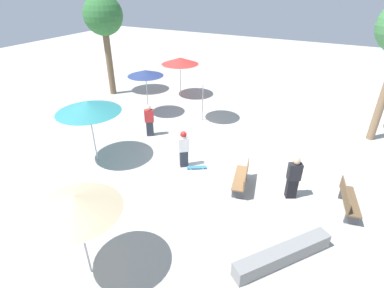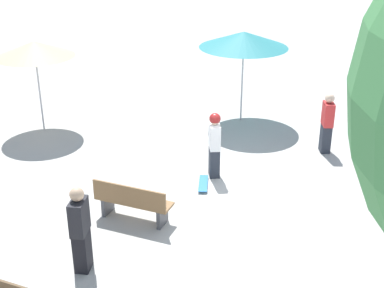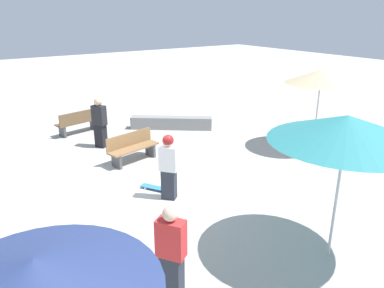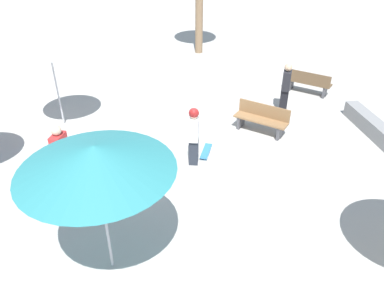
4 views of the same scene
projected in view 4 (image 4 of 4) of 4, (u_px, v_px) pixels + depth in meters
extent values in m
plane|color=#B2AFA8|center=(196.00, 139.00, 10.92)|extent=(60.00, 60.00, 0.00)
cube|color=#282D38|center=(194.00, 151.00, 9.74)|extent=(0.39, 0.40, 0.72)
cube|color=white|center=(194.00, 129.00, 9.40)|extent=(0.45, 0.47, 0.59)
sphere|color=beige|center=(194.00, 114.00, 9.18)|extent=(0.23, 0.23, 0.23)
sphere|color=maroon|center=(194.00, 113.00, 9.17)|extent=(0.26, 0.26, 0.26)
cube|color=teal|center=(206.00, 151.00, 10.27)|extent=(0.58, 0.79, 0.02)
cylinder|color=silver|center=(205.00, 147.00, 10.51)|extent=(0.05, 0.06, 0.05)
cylinder|color=silver|center=(211.00, 148.00, 10.48)|extent=(0.05, 0.06, 0.05)
cylinder|color=silver|center=(201.00, 157.00, 10.10)|extent=(0.05, 0.06, 0.05)
cylinder|color=silver|center=(207.00, 157.00, 10.07)|extent=(0.05, 0.06, 0.05)
cube|color=gray|center=(376.00, 130.00, 10.93)|extent=(2.65, 2.18, 0.46)
cube|color=#47474C|center=(280.00, 132.00, 10.89)|extent=(0.16, 0.40, 0.40)
cube|color=#47474C|center=(241.00, 121.00, 11.45)|extent=(0.16, 0.40, 0.40)
cube|color=olive|center=(261.00, 120.00, 11.05)|extent=(1.66, 0.77, 0.05)
cube|color=olive|center=(264.00, 110.00, 11.08)|extent=(1.57, 0.38, 0.40)
cube|color=#47474C|center=(291.00, 84.00, 13.93)|extent=(0.16, 0.40, 0.40)
cube|color=#47474C|center=(325.00, 92.00, 13.36)|extent=(0.16, 0.40, 0.40)
cube|color=brown|center=(309.00, 82.00, 13.53)|extent=(1.66, 0.75, 0.05)
cube|color=brown|center=(308.00, 78.00, 13.27)|extent=(1.58, 0.36, 0.40)
cylinder|color=#B7B7BC|center=(105.00, 215.00, 6.37)|extent=(0.05, 0.05, 2.49)
cone|color=teal|center=(95.00, 158.00, 5.75)|extent=(2.53, 2.53, 0.45)
cylinder|color=#B7B7BC|center=(57.00, 86.00, 11.11)|extent=(0.05, 0.05, 2.49)
cone|color=white|center=(48.00, 47.00, 10.47)|extent=(1.93, 1.93, 0.28)
cube|color=black|center=(284.00, 100.00, 12.35)|extent=(0.38, 0.42, 0.75)
cube|color=#232328|center=(287.00, 80.00, 11.99)|extent=(0.42, 0.51, 0.62)
sphere|color=tan|center=(288.00, 67.00, 11.76)|extent=(0.25, 0.25, 0.25)
cube|color=#282D38|center=(65.00, 170.00, 9.00)|extent=(0.38, 0.41, 0.73)
cube|color=red|center=(59.00, 146.00, 8.65)|extent=(0.44, 0.49, 0.61)
sphere|color=beige|center=(56.00, 130.00, 8.43)|extent=(0.24, 0.24, 0.24)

